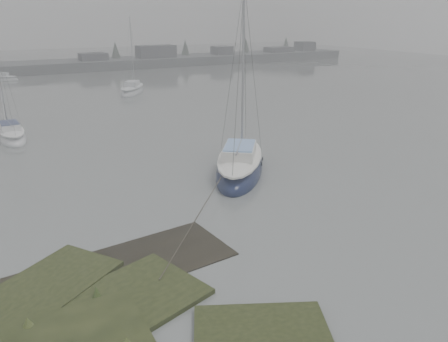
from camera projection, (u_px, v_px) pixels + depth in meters
ground at (57, 115)px, 36.27m from camera, size 160.00×160.00×0.00m
far_shoreline at (193, 59)px, 74.39m from camera, size 60.00×8.00×4.15m
sailboat_main at (240, 166)px, 23.09m from camera, size 6.18×7.24×10.20m
sailboat_white at (11, 135)px, 29.33m from camera, size 2.22×5.51×7.59m
sailboat_far_b at (133, 91)px, 46.48m from camera, size 4.81×6.03×8.35m
sailboat_far_c at (0, 79)px, 55.20m from camera, size 4.82×3.36×6.51m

